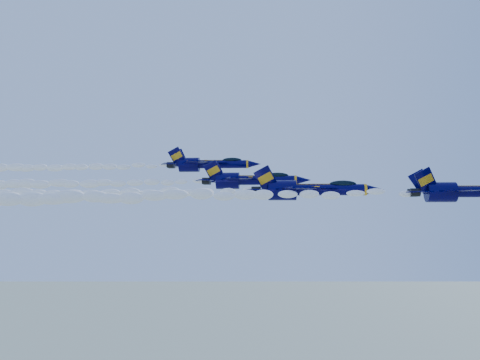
# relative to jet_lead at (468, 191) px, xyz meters

# --- Properties ---
(jet_lead) EXTENTS (15.08, 12.37, 5.61)m
(jet_lead) POSITION_rel_jet_lead_xyz_m (0.00, 0.00, 0.00)
(jet_lead) COLOR #030035
(smoke_trail_jet_lead) EXTENTS (58.11, 2.04, 1.84)m
(smoke_trail_jet_lead) POSITION_rel_jet_lead_xyz_m (-35.50, -0.00, -0.47)
(smoke_trail_jet_lead) COLOR white
(jet_second) EXTENTS (17.28, 14.17, 6.42)m
(jet_second) POSITION_rel_jet_lead_xyz_m (-17.63, 6.72, 0.60)
(jet_second) COLOR #030035
(smoke_trail_jet_second) EXTENTS (58.11, 2.34, 2.11)m
(smoke_trail_jet_second) POSITION_rel_jet_lead_xyz_m (-54.07, 6.72, 0.11)
(smoke_trail_jet_second) COLOR white
(jet_third) EXTENTS (17.48, 14.34, 6.50)m
(jet_third) POSITION_rel_jet_lead_xyz_m (-26.25, 19.74, 2.78)
(jet_third) COLOR #030035
(smoke_trail_jet_third) EXTENTS (58.11, 2.37, 2.13)m
(smoke_trail_jet_third) POSITION_rel_jet_lead_xyz_m (-62.77, 19.74, 2.28)
(smoke_trail_jet_third) COLOR white
(jet_fourth) EXTENTS (17.23, 14.13, 6.40)m
(jet_fourth) POSITION_rel_jet_lead_xyz_m (-34.48, 29.42, 6.42)
(jet_fourth) COLOR #030035
(smoke_trail_jet_fourth) EXTENTS (58.11, 2.33, 2.10)m
(smoke_trail_jet_fourth) POSITION_rel_jet_lead_xyz_m (-70.90, 29.42, 5.92)
(smoke_trail_jet_fourth) COLOR white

